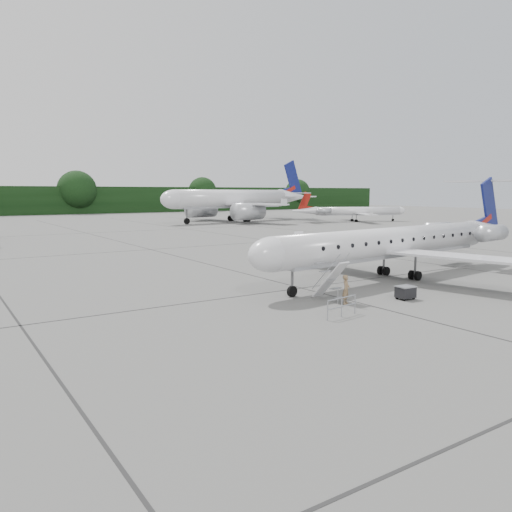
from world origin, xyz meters
TOP-DOWN VIEW (x-y plane):
  - ground at (0.00, 0.00)m, footprint 320.00×320.00m
  - treeline at (0.00, 130.00)m, footprint 260.00×4.00m
  - main_regional_jet at (2.78, 3.30)m, footprint 31.59×24.25m
  - airstair at (-5.84, 0.21)m, footprint 1.07×2.19m
  - passenger at (-5.71, -0.99)m, footprint 0.73×0.66m
  - safety_railing at (-8.00, -3.10)m, footprint 2.19×0.40m
  - baggage_cart at (-1.90, -2.04)m, footprint 1.05×0.88m
  - bg_narrowbody at (29.46, 71.10)m, footprint 42.39×33.84m
  - bg_regional_right at (52.35, 56.50)m, footprint 28.96×25.26m

SIDE VIEW (x-z plane):
  - ground at x=0.00m, z-range 0.00..0.00m
  - baggage_cart at x=-1.90m, z-range 0.00..0.87m
  - safety_railing at x=-8.00m, z-range 0.00..1.00m
  - passenger at x=-5.71m, z-range 0.00..1.67m
  - airstair at x=-5.84m, z-range 0.00..2.37m
  - bg_regional_right at x=52.35m, z-range 0.00..6.34m
  - main_regional_jet at x=2.78m, z-range 0.00..7.56m
  - treeline at x=0.00m, z-range 0.00..8.00m
  - bg_narrowbody at x=29.46m, z-range 0.00..13.66m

